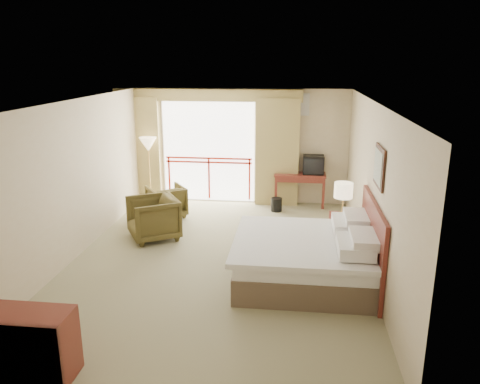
# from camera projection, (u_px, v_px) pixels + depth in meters

# --- Properties ---
(floor) EXTENTS (7.00, 7.00, 0.00)m
(floor) POSITION_uv_depth(u_px,v_px,m) (219.00, 259.00, 8.13)
(floor) COLOR gray
(floor) RESTS_ON ground
(ceiling) EXTENTS (7.00, 7.00, 0.00)m
(ceiling) POSITION_uv_depth(u_px,v_px,m) (217.00, 102.00, 7.39)
(ceiling) COLOR white
(ceiling) RESTS_ON wall_back
(wall_back) EXTENTS (5.00, 0.00, 5.00)m
(wall_back) POSITION_uv_depth(u_px,v_px,m) (242.00, 146.00, 11.10)
(wall_back) COLOR beige
(wall_back) RESTS_ON ground
(wall_front) EXTENTS (5.00, 0.00, 5.00)m
(wall_front) POSITION_uv_depth(u_px,v_px,m) (158.00, 280.00, 4.42)
(wall_front) COLOR beige
(wall_front) RESTS_ON ground
(wall_left) EXTENTS (0.00, 7.00, 7.00)m
(wall_left) POSITION_uv_depth(u_px,v_px,m) (75.00, 180.00, 8.04)
(wall_left) COLOR beige
(wall_left) RESTS_ON ground
(wall_right) EXTENTS (0.00, 7.00, 7.00)m
(wall_right) POSITION_uv_depth(u_px,v_px,m) (372.00, 189.00, 7.48)
(wall_right) COLOR beige
(wall_right) RESTS_ON ground
(balcony_door) EXTENTS (2.40, 0.00, 2.40)m
(balcony_door) POSITION_uv_depth(u_px,v_px,m) (209.00, 152.00, 11.21)
(balcony_door) COLOR white
(balcony_door) RESTS_ON wall_back
(balcony_railing) EXTENTS (2.09, 0.03, 1.02)m
(balcony_railing) POSITION_uv_depth(u_px,v_px,m) (209.00, 168.00, 11.30)
(balcony_railing) COLOR #AB200E
(balcony_railing) RESTS_ON wall_back
(curtain_left) EXTENTS (1.00, 0.26, 2.50)m
(curtain_left) POSITION_uv_depth(u_px,v_px,m) (140.00, 149.00, 11.26)
(curtain_left) COLOR #98844B
(curtain_left) RESTS_ON wall_back
(curtain_right) EXTENTS (1.00, 0.26, 2.50)m
(curtain_right) POSITION_uv_depth(u_px,v_px,m) (277.00, 152.00, 10.89)
(curtain_right) COLOR #98844B
(curtain_right) RESTS_ON wall_back
(valance) EXTENTS (4.40, 0.22, 0.28)m
(valance) POSITION_uv_depth(u_px,v_px,m) (207.00, 95.00, 10.75)
(valance) COLOR #98844B
(valance) RESTS_ON wall_back
(hvac_vent) EXTENTS (0.50, 0.04, 0.50)m
(hvac_vent) POSITION_uv_depth(u_px,v_px,m) (298.00, 104.00, 10.65)
(hvac_vent) COLOR silver
(hvac_vent) RESTS_ON wall_back
(bed) EXTENTS (2.13, 2.06, 0.97)m
(bed) POSITION_uv_depth(u_px,v_px,m) (307.00, 257.00, 7.29)
(bed) COLOR brown
(bed) RESTS_ON floor
(headboard) EXTENTS (0.06, 2.10, 1.30)m
(headboard) POSITION_uv_depth(u_px,v_px,m) (372.00, 244.00, 7.10)
(headboard) COLOR maroon
(headboard) RESTS_ON wall_right
(framed_art) EXTENTS (0.04, 0.72, 0.60)m
(framed_art) POSITION_uv_depth(u_px,v_px,m) (379.00, 167.00, 6.77)
(framed_art) COLOR black
(framed_art) RESTS_ON wall_right
(nightstand) EXTENTS (0.48, 0.57, 0.65)m
(nightstand) POSITION_uv_depth(u_px,v_px,m) (341.00, 233.00, 8.44)
(nightstand) COLOR maroon
(nightstand) RESTS_ON floor
(table_lamp) EXTENTS (0.33, 0.33, 0.58)m
(table_lamp) POSITION_uv_depth(u_px,v_px,m) (343.00, 191.00, 8.27)
(table_lamp) COLOR tan
(table_lamp) RESTS_ON nightstand
(phone) EXTENTS (0.17, 0.14, 0.07)m
(phone) POSITION_uv_depth(u_px,v_px,m) (340.00, 217.00, 8.20)
(phone) COLOR black
(phone) RESTS_ON nightstand
(desk) EXTENTS (1.19, 0.57, 0.78)m
(desk) POSITION_uv_depth(u_px,v_px,m) (300.00, 180.00, 11.02)
(desk) COLOR maroon
(desk) RESTS_ON floor
(tv) EXTENTS (0.48, 0.38, 0.43)m
(tv) POSITION_uv_depth(u_px,v_px,m) (313.00, 165.00, 10.83)
(tv) COLOR black
(tv) RESTS_ON desk
(coffee_maker) EXTENTS (0.15, 0.15, 0.27)m
(coffee_maker) POSITION_uv_depth(u_px,v_px,m) (285.00, 167.00, 10.93)
(coffee_maker) COLOR black
(coffee_maker) RESTS_ON desk
(cup) EXTENTS (0.09, 0.09, 0.10)m
(cup) POSITION_uv_depth(u_px,v_px,m) (291.00, 172.00, 10.89)
(cup) COLOR white
(cup) RESTS_ON desk
(wastebasket) EXTENTS (0.31, 0.31, 0.31)m
(wastebasket) POSITION_uv_depth(u_px,v_px,m) (276.00, 205.00, 10.65)
(wastebasket) COLOR black
(wastebasket) RESTS_ON floor
(armchair_far) EXTENTS (1.03, 1.04, 0.69)m
(armchair_far) POSITION_uv_depth(u_px,v_px,m) (167.00, 216.00, 10.35)
(armchair_far) COLOR #433A1C
(armchair_far) RESTS_ON floor
(armchair_near) EXTENTS (1.22, 1.21, 0.82)m
(armchair_near) POSITION_uv_depth(u_px,v_px,m) (154.00, 238.00, 9.09)
(armchair_near) COLOR #433A1C
(armchair_near) RESTS_ON floor
(side_table) EXTENTS (0.45, 0.45, 0.49)m
(side_table) POSITION_uv_depth(u_px,v_px,m) (143.00, 209.00, 9.76)
(side_table) COLOR black
(side_table) RESTS_ON floor
(book) EXTENTS (0.19, 0.24, 0.02)m
(book) POSITION_uv_depth(u_px,v_px,m) (142.00, 202.00, 9.72)
(book) COLOR white
(book) RESTS_ON side_table
(floor_lamp) EXTENTS (0.41, 0.41, 1.60)m
(floor_lamp) POSITION_uv_depth(u_px,v_px,m) (148.00, 147.00, 10.91)
(floor_lamp) COLOR tan
(floor_lamp) RESTS_ON floor
(dresser) EXTENTS (1.17, 0.50, 0.78)m
(dresser) POSITION_uv_depth(u_px,v_px,m) (20.00, 345.00, 5.05)
(dresser) COLOR maroon
(dresser) RESTS_ON floor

